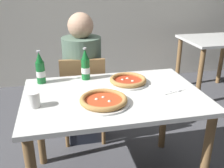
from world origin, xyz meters
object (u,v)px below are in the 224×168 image
Objects in this scene: pizza_margherita_near at (128,81)px; paper_cup at (34,100)px; chair_behind_table at (84,95)px; dining_table_main at (114,109)px; beer_bottle_center at (85,66)px; dining_table_background at (214,51)px; beer_bottle_left at (40,70)px; diner_seated at (83,82)px; pizza_marinara_far at (104,101)px; napkin_with_cutlery at (166,87)px.

pizza_margherita_near is 0.70m from paper_cup.
paper_cup is at bearing 67.42° from chair_behind_table.
dining_table_main is 0.41m from beer_bottle_center.
dining_table_background is 2.75× the size of pizza_margherita_near.
beer_bottle_left is (-0.33, -0.31, 0.37)m from chair_behind_table.
diner_seated reaches higher than pizza_margherita_near.
pizza_margherita_near is at bearing -60.70° from diner_seated.
beer_bottle_center reaches higher than dining_table_main.
beer_bottle_center is (-0.15, 0.31, 0.22)m from dining_table_main.
beer_bottle_left reaches higher than pizza_marinara_far.
beer_bottle_center reaches higher than napkin_with_cutlery.
dining_table_background is at bearing 46.82° from napkin_with_cutlery.
chair_behind_table is at bearing -157.18° from dining_table_background.
beer_bottle_center is at bearing 152.20° from pizza_margherita_near.
napkin_with_cutlery is at bearing 17.20° from pizza_marinara_far.
napkin_with_cutlery is at bearing -29.89° from pizza_margherita_near.
beer_bottle_left is 0.92m from napkin_with_cutlery.
pizza_margherita_near is at bearing 47.49° from dining_table_main.
beer_bottle_left is at bearing 147.56° from dining_table_main.
dining_table_background is (1.79, 0.71, 0.01)m from diner_seated.
chair_behind_table is 0.84m from napkin_with_cutlery.
paper_cup reaches higher than napkin_with_cutlery.
pizza_margherita_near is at bearing -27.80° from beer_bottle_center.
dining_table_main is 4.86× the size of beer_bottle_center.
napkin_with_cutlery is 2.36× the size of paper_cup.
paper_cup is at bearing -116.48° from diner_seated.
napkin_with_cutlery is (0.87, -0.29, -0.10)m from beer_bottle_left.
beer_bottle_center is at bearing 94.34° from chair_behind_table.
pizza_marinara_far is (-0.24, -0.29, -0.00)m from pizza_margherita_near.
beer_bottle_center is (-0.00, -0.30, 0.37)m from chair_behind_table.
diner_seated is 12.73× the size of paper_cup.
dining_table_main is at bearing 9.35° from paper_cup.
chair_behind_table is 3.80× the size of napkin_with_cutlery.
chair_behind_table reaches higher than paper_cup.
pizza_marinara_far is 1.31× the size of beer_bottle_left.
paper_cup reaches higher than pizza_marinara_far.
diner_seated is at bearing -158.48° from dining_table_background.
diner_seated is at bearing 63.52° from paper_cup.
pizza_marinara_far is 1.31× the size of beer_bottle_center.
pizza_marinara_far reaches higher than dining_table_background.
napkin_with_cutlery is at bearing -133.18° from dining_table_background.
chair_behind_table is at bearing 62.30° from paper_cup.
diner_seated is at bearing 101.83° from dining_table_main.
beer_bottle_left is at bearing 161.64° from napkin_with_cutlery.
chair_behind_table is 0.80m from pizza_marinara_far.
diner_seated is at bearing 88.30° from beer_bottle_center.
pizza_marinara_far is at bearing -139.39° from dining_table_background.
dining_table_main is at bearing -78.17° from diner_seated.
diner_seated reaches higher than napkin_with_cutlery.
beer_bottle_left is at bearing 166.68° from pizza_margherita_near.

